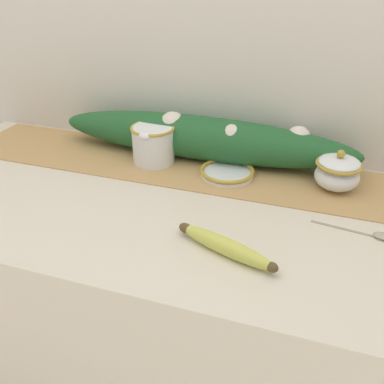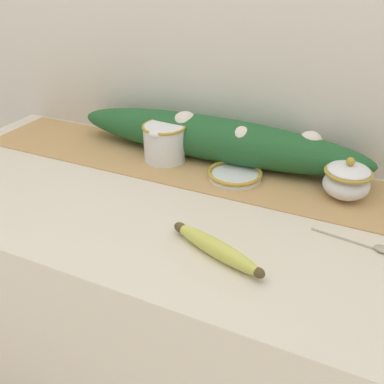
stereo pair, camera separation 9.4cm
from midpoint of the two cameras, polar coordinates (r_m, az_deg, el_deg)
countertop at (r=1.30m, az=-4.49°, el=-18.59°), size 1.46×0.63×0.90m
back_wall at (r=1.20m, az=0.51°, el=19.08°), size 2.26×0.04×2.40m
table_runner at (r=1.16m, az=-1.94°, el=3.19°), size 1.34×0.25×0.00m
cream_pitcher at (r=1.18m, az=-7.47°, el=6.47°), size 0.12×0.14×0.10m
sugar_bowl at (r=1.08m, az=16.50°, el=2.50°), size 0.11×0.11×0.10m
small_dish at (r=1.11m, az=2.29°, el=2.59°), size 0.14×0.14×0.02m
banana at (r=0.83m, az=1.22°, el=-7.35°), size 0.22×0.11×0.03m
spoon at (r=0.94m, az=20.77°, el=-5.55°), size 0.16×0.04×0.01m
poinsettia_garland at (r=1.18m, az=-0.84°, el=7.23°), size 0.85×0.13×0.13m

